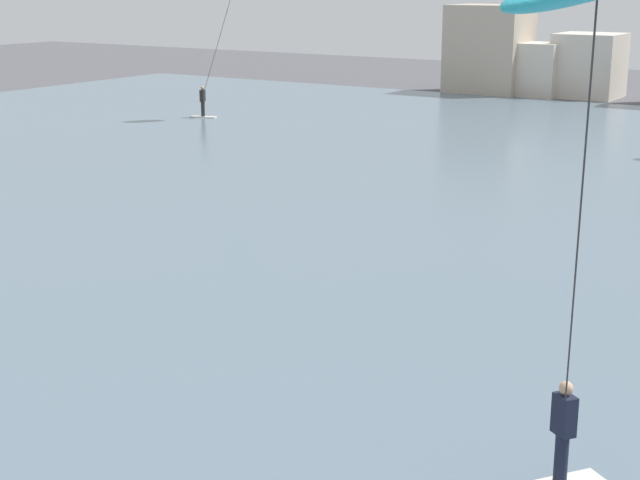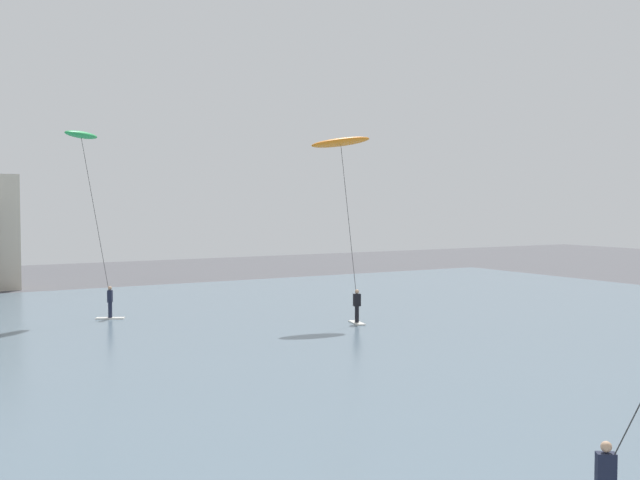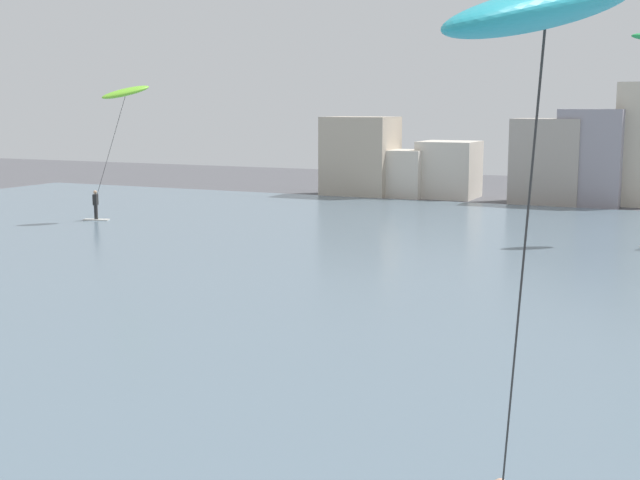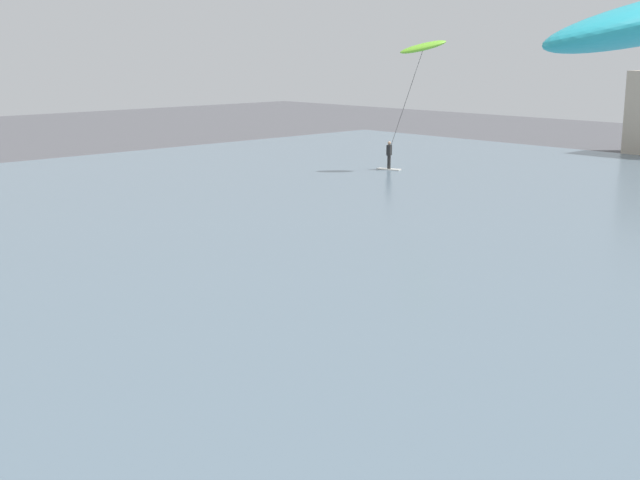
# 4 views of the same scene
# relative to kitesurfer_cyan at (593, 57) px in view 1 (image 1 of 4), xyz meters

# --- Properties ---
(water_bay) EXTENTS (84.00, 52.00, 0.10)m
(water_bay) POSITION_rel_kitesurfer_cyan_xyz_m (-6.11, 20.73, -6.36)
(water_bay) COLOR slate
(water_bay) RESTS_ON ground
(kitesurfer_cyan) EXTENTS (2.29, 4.56, 7.59)m
(kitesurfer_cyan) POSITION_rel_kitesurfer_cyan_xyz_m (0.00, 0.00, 0.00)
(kitesurfer_cyan) COLOR silver
(kitesurfer_cyan) RESTS_ON water_bay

